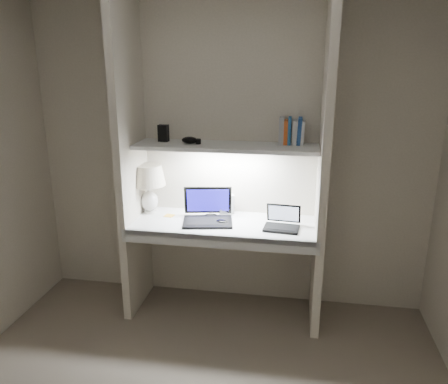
% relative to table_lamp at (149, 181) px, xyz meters
% --- Properties ---
extents(back_wall, '(3.20, 0.01, 2.50)m').
position_rel_table_lamp_xyz_m(back_wall, '(0.64, 0.15, 0.21)').
color(back_wall, beige).
rests_on(back_wall, floor).
extents(alcove_panel_left, '(0.06, 0.55, 2.50)m').
position_rel_table_lamp_xyz_m(alcove_panel_left, '(-0.09, -0.12, 0.21)').
color(alcove_panel_left, beige).
rests_on(alcove_panel_left, floor).
extents(alcove_panel_right, '(0.06, 0.55, 2.50)m').
position_rel_table_lamp_xyz_m(alcove_panel_right, '(1.37, -0.12, 0.21)').
color(alcove_panel_right, beige).
rests_on(alcove_panel_right, floor).
extents(desk, '(1.40, 0.55, 0.04)m').
position_rel_table_lamp_xyz_m(desk, '(0.64, -0.12, -0.29)').
color(desk, white).
rests_on(desk, alcove_panel_left).
extents(desk_apron, '(1.46, 0.03, 0.10)m').
position_rel_table_lamp_xyz_m(desk_apron, '(0.64, -0.38, -0.32)').
color(desk_apron, silver).
rests_on(desk_apron, desk).
extents(shelf, '(1.40, 0.36, 0.03)m').
position_rel_table_lamp_xyz_m(shelf, '(0.64, -0.03, 0.31)').
color(shelf, silver).
rests_on(shelf, back_wall).
extents(strip_light, '(0.60, 0.04, 0.02)m').
position_rel_table_lamp_xyz_m(strip_light, '(0.64, -0.03, 0.28)').
color(strip_light, white).
rests_on(strip_light, shelf).
extents(table_lamp, '(0.28, 0.28, 0.40)m').
position_rel_table_lamp_xyz_m(table_lamp, '(0.00, 0.00, 0.00)').
color(table_lamp, white).
rests_on(table_lamp, desk).
extents(laptop_main, '(0.43, 0.39, 0.25)m').
position_rel_table_lamp_xyz_m(laptop_main, '(0.51, -0.10, -0.22)').
color(laptop_main, black).
rests_on(laptop_main, desk).
extents(laptop_netbook, '(0.28, 0.25, 0.17)m').
position_rel_table_lamp_xyz_m(laptop_netbook, '(1.09, -0.16, -0.23)').
color(laptop_netbook, black).
rests_on(laptop_netbook, desk).
extents(speaker, '(0.14, 0.12, 0.16)m').
position_rel_table_lamp_xyz_m(speaker, '(0.63, 0.09, -0.19)').
color(speaker, silver).
rests_on(speaker, desk).
extents(mouse, '(0.11, 0.09, 0.04)m').
position_rel_table_lamp_xyz_m(mouse, '(0.63, -0.16, -0.26)').
color(mouse, black).
rests_on(mouse, desk).
extents(cable_coil, '(0.13, 0.13, 0.01)m').
position_rel_table_lamp_xyz_m(cable_coil, '(0.52, -0.02, -0.27)').
color(cable_coil, black).
rests_on(cable_coil, desk).
extents(sticky_note, '(0.09, 0.09, 0.00)m').
position_rel_table_lamp_xyz_m(sticky_note, '(0.18, -0.05, -0.27)').
color(sticky_note, yellow).
rests_on(sticky_note, desk).
extents(book_row, '(0.19, 0.14, 0.20)m').
position_rel_table_lamp_xyz_m(book_row, '(1.13, 0.08, 0.42)').
color(book_row, silver).
rests_on(book_row, shelf).
extents(shelf_box, '(0.08, 0.06, 0.13)m').
position_rel_table_lamp_xyz_m(shelf_box, '(0.13, 0.03, 0.39)').
color(shelf_box, black).
rests_on(shelf_box, shelf).
extents(shelf_gadget, '(0.13, 0.10, 0.05)m').
position_rel_table_lamp_xyz_m(shelf_gadget, '(0.36, -0.04, 0.35)').
color(shelf_gadget, black).
rests_on(shelf_gadget, shelf).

